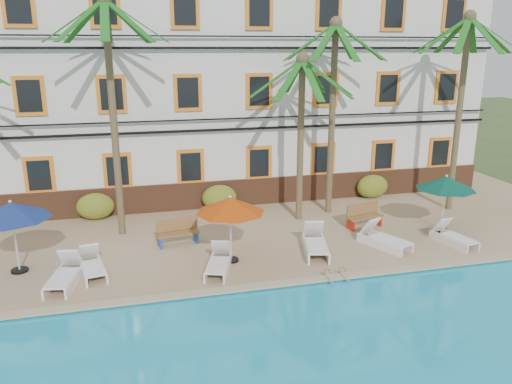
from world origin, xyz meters
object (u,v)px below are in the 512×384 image
object	(u,v)px
umbrella_red	(230,205)
umbrella_blue	(11,211)
lounger_d	(315,243)
umbrella_green	(446,183)
lounger_e	(384,238)
palm_c	(301,114)
lounger_c	(219,262)
lounger_a	(65,275)
lounger_f	(453,237)
bench_left	(177,232)
palm_b	(111,87)
palm_d	(333,91)
palm_e	(462,87)
lounger_b	(92,266)
bench_right	(364,215)
pool_ladder	(336,280)

from	to	relation	value
umbrella_red	umbrella_blue	bearing A→B (deg)	172.69
lounger_d	umbrella_green	bearing A→B (deg)	8.11
lounger_e	umbrella_red	bearing A→B (deg)	179.01
palm_c	lounger_c	bearing A→B (deg)	-134.60
lounger_a	lounger_e	world-z (taller)	lounger_e
umbrella_red	lounger_f	xyz separation A→B (m)	(8.00, -0.48, -1.65)
palm_c	lounger_d	size ratio (longest dim) A/B	3.05
lounger_a	bench_left	xyz separation A→B (m)	(3.54, 2.35, 0.17)
palm_b	palm_d	distance (m)	8.56
palm_c	lounger_a	bearing A→B (deg)	-155.61
lounger_a	lounger_d	size ratio (longest dim) A/B	0.93
palm_e	lounger_f	world-z (taller)	palm_e
palm_b	palm_e	world-z (taller)	palm_b
palm_c	lounger_b	xyz separation A→B (m)	(-7.90, -3.39, -4.03)
umbrella_green	bench_right	size ratio (longest dim) A/B	1.41
palm_c	umbrella_blue	size ratio (longest dim) A/B	2.81
palm_d	umbrella_blue	size ratio (longest dim) A/B	3.38
palm_c	umbrella_red	world-z (taller)	palm_c
palm_b	palm_e	bearing A→B (deg)	-1.57
lounger_a	lounger_d	xyz separation A→B (m)	(8.05, 0.46, 0.02)
lounger_f	lounger_d	bearing A→B (deg)	174.29
palm_c	lounger_f	size ratio (longest dim) A/B	3.57
palm_e	lounger_c	size ratio (longest dim) A/B	4.25
palm_c	lounger_e	bearing A→B (deg)	-61.77
palm_d	umbrella_blue	bearing A→B (deg)	-164.72
lounger_a	lounger_c	size ratio (longest dim) A/B	1.05
lounger_c	lounger_f	distance (m)	8.53
lounger_f	pool_ladder	distance (m)	5.46
palm_d	palm_b	bearing A→B (deg)	-176.40
lounger_d	pool_ladder	size ratio (longest dim) A/B	2.92
lounger_a	bench_right	distance (m)	11.03
umbrella_red	bench_right	size ratio (longest dim) A/B	1.44
umbrella_green	lounger_d	bearing A→B (deg)	-171.89
lounger_b	pool_ladder	world-z (taller)	lounger_b
palm_e	lounger_d	distance (m)	9.38
palm_c	bench_right	world-z (taller)	palm_c
lounger_c	pool_ladder	world-z (taller)	lounger_c
lounger_c	lounger_f	xyz separation A→B (m)	(8.53, 0.16, -0.01)
umbrella_blue	pool_ladder	bearing A→B (deg)	-17.64
lounger_f	palm_e	bearing A→B (deg)	57.27
lounger_b	lounger_f	world-z (taller)	lounger_b
umbrella_blue	bench_right	xyz separation A→B (m)	(12.26, 1.09, -1.53)
lounger_c	bench_left	world-z (taller)	bench_left
palm_e	umbrella_green	size ratio (longest dim) A/B	3.70
bench_left	pool_ladder	distance (m)	5.98
palm_d	lounger_c	distance (m)	8.72
pool_ladder	palm_b	bearing A→B (deg)	138.09
umbrella_red	palm_e	bearing A→B (deg)	16.82
palm_e	umbrella_red	bearing A→B (deg)	-163.18
palm_e	lounger_a	size ratio (longest dim) A/B	4.05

